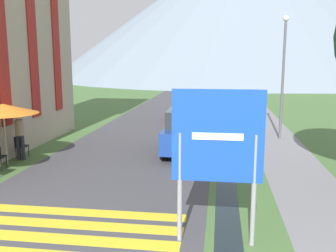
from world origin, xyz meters
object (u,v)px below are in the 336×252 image
Objects in this scene: parked_car_near at (186,131)px; parked_car_far at (195,105)px; person_standing_terrace at (20,134)px; road_sign at (217,148)px; cafe_umbrella_middle_orange at (3,109)px; cafe_chair_far_left at (21,145)px; streetlamp at (283,68)px.

parked_car_near is 0.96× the size of parked_car_far.
parked_car_far is 12.05m from person_standing_terrace.
road_sign is at bearing -80.10° from parked_car_near.
person_standing_terrace is at bearing 74.57° from cafe_umbrella_middle_orange.
cafe_umbrella_middle_orange is (-0.05, -0.91, 1.53)m from cafe_chair_far_left.
person_standing_terrace is at bearing -161.90° from parked_car_near.
streetlamp reaches higher than parked_car_near.
cafe_chair_far_left is 0.35× the size of cafe_umbrella_middle_orange.
road_sign is at bearing -105.00° from streetlamp.
parked_car_near reaches higher than person_standing_terrace.
cafe_umbrella_middle_orange is 0.42× the size of streetlamp.
streetlamp is at bearing -49.22° from parked_car_far.
parked_car_far is 2.39× the size of person_standing_terrace.
streetlamp reaches higher than person_standing_terrace.
person_standing_terrace is at bearing -67.45° from cafe_chair_far_left.
person_standing_terrace is (-5.90, -10.50, 0.11)m from parked_car_far.
parked_car_far is 7.23m from streetlamp.
cafe_umbrella_middle_orange is (-6.09, -11.17, 1.13)m from parked_car_far.
streetlamp reaches higher than road_sign.
streetlamp is at bearing 38.32° from parked_car_near.
streetlamp is (10.35, 5.35, 2.35)m from person_standing_terrace.
road_sign reaches higher than cafe_chair_far_left.
parked_car_near is 4.75× the size of cafe_chair_far_left.
cafe_umbrella_middle_orange is 1.23m from person_standing_terrace.
parked_car_near is at bearing -141.68° from streetlamp.
road_sign is at bearing -84.63° from parked_car_far.
cafe_chair_far_left is at bearing -154.03° from streetlamp.
streetlamp reaches higher than cafe_chair_far_left.
cafe_umbrella_middle_orange is at bearing -150.26° from streetlamp.
parked_car_far is at bearing 61.40° from cafe_umbrella_middle_orange.
streetlamp is at bearing 75.00° from road_sign.
road_sign is 0.56× the size of streetlamp.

